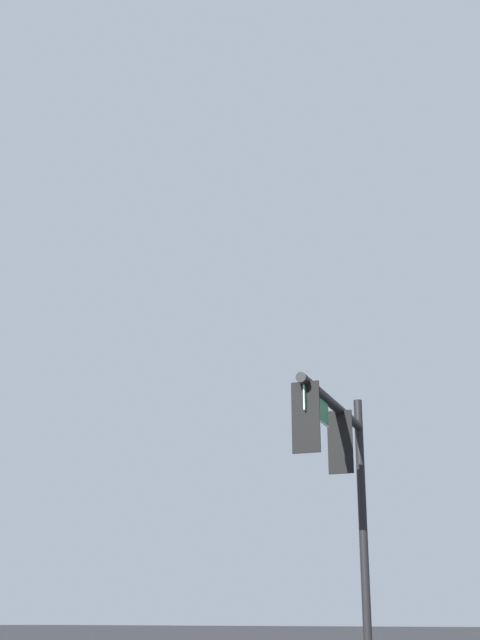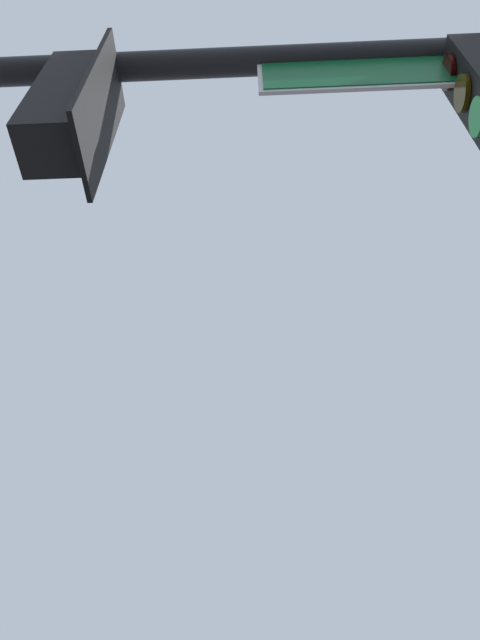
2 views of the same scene
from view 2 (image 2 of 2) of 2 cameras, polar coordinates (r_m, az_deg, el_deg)
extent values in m
cylinder|color=black|center=(4.56, -4.53, 22.29)|extent=(4.55, 1.06, 0.19)
cube|color=black|center=(4.02, -12.62, 18.39)|extent=(0.13, 0.52, 1.30)
cube|color=black|center=(4.06, -15.35, 18.08)|extent=(0.41, 0.38, 1.10)
cylinder|color=black|center=(4.61, -13.74, 21.19)|extent=(0.04, 0.04, 0.12)
cylinder|color=#340503|center=(4.41, -17.09, 19.52)|extent=(0.07, 0.22, 0.22)
cylinder|color=#392D05|center=(4.12, -18.14, 17.73)|extent=(0.07, 0.22, 0.22)
cylinder|color=green|center=(3.83, -19.33, 15.66)|extent=(0.07, 0.22, 0.22)
cylinder|color=black|center=(4.71, 20.12, 21.76)|extent=(0.04, 0.04, 0.12)
cylinder|color=#340503|center=(4.40, 18.49, 20.67)|extent=(0.07, 0.22, 0.22)
cylinder|color=#392D05|center=(4.11, 19.64, 18.95)|extent=(0.07, 0.22, 0.22)
cylinder|color=green|center=(3.82, 20.93, 16.95)|extent=(0.07, 0.22, 0.22)
cube|color=#0F602D|center=(4.34, 13.64, 21.08)|extent=(1.60, 0.35, 0.43)
cube|color=white|center=(4.34, 13.64, 21.08)|extent=(1.66, 0.34, 0.49)
camera|label=1|loc=(17.69, 78.24, -11.89)|focal=50.00mm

